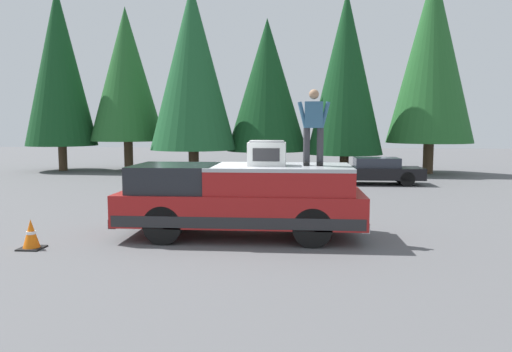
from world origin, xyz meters
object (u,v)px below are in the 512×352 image
(person_on_truck_bed, at_px, (314,125))
(traffic_cone, at_px, (31,235))
(pickup_truck, at_px, (241,199))
(parked_car_black, at_px, (374,171))
(compressor_unit, at_px, (267,153))

(person_on_truck_bed, xyz_separation_m, traffic_cone, (-1.47, 5.83, -2.26))
(pickup_truck, height_order, parked_car_black, pickup_truck)
(compressor_unit, xyz_separation_m, traffic_cone, (-1.40, 4.80, -1.64))
(pickup_truck, height_order, traffic_cone, pickup_truck)
(pickup_truck, height_order, compressor_unit, compressor_unit)
(person_on_truck_bed, relative_size, traffic_cone, 2.73)
(compressor_unit, bearing_deg, pickup_truck, 82.30)
(compressor_unit, height_order, traffic_cone, compressor_unit)
(pickup_truck, xyz_separation_m, person_on_truck_bed, (-0.02, -1.62, 1.68))
(pickup_truck, bearing_deg, person_on_truck_bed, -90.65)
(pickup_truck, bearing_deg, traffic_cone, 109.40)
(pickup_truck, relative_size, compressor_unit, 6.60)
(compressor_unit, height_order, parked_car_black, compressor_unit)
(compressor_unit, distance_m, parked_car_black, 11.41)
(person_on_truck_bed, height_order, parked_car_black, person_on_truck_bed)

